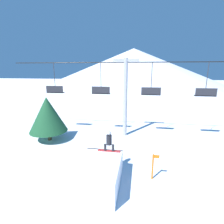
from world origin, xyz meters
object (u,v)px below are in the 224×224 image
object	(u,v)px
snow_ramp	(99,174)
trail_marker	(153,166)
snowboarder	(109,141)
pine_tree_near	(48,114)

from	to	relation	value
snow_ramp	trail_marker	size ratio (longest dim) A/B	2.17
snowboarder	pine_tree_near	bearing A→B (deg)	146.53
snow_ramp	pine_tree_near	distance (m)	8.76
snow_ramp	snowboarder	bearing A→B (deg)	78.07
snowboarder	trail_marker	size ratio (longest dim) A/B	0.89
snowboarder	trail_marker	xyz separation A→B (m)	(2.77, -0.39, -1.26)
snowboarder	trail_marker	distance (m)	3.07
snowboarder	pine_tree_near	distance (m)	7.88
snowboarder	trail_marker	bearing A→B (deg)	-7.94
snow_ramp	snowboarder	size ratio (longest dim) A/B	2.44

